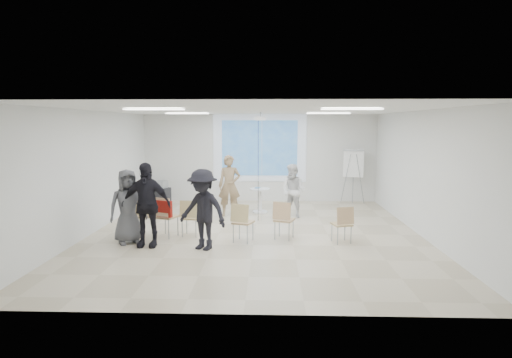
{
  "coord_description": "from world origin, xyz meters",
  "views": [
    {
      "loc": [
        0.37,
        -10.24,
        2.68
      ],
      "look_at": [
        0.0,
        0.8,
        1.25
      ],
      "focal_mm": 30.0,
      "sensor_mm": 36.0,
      "label": 1
    }
  ],
  "objects_px": {
    "audience_mid": "(203,204)",
    "laptop": "(191,216)",
    "av_cart": "(161,194)",
    "player_right": "(293,188)",
    "chair_center": "(242,219)",
    "pedestal_table": "(260,199)",
    "audience_left": "(146,199)",
    "chair_left_inner": "(190,215)",
    "chair_far_left": "(145,212)",
    "chair_right_far": "(343,222)",
    "chair_left_mid": "(165,214)",
    "flipchart_easel": "(353,164)",
    "audience_outer": "(128,202)",
    "chair_right_inner": "(283,217)",
    "player_left": "(229,182)"
  },
  "relations": [
    {
      "from": "audience_left",
      "to": "chair_left_mid",
      "type": "bearing_deg",
      "value": 75.91
    },
    {
      "from": "chair_left_inner",
      "to": "laptop",
      "type": "height_order",
      "value": "chair_left_inner"
    },
    {
      "from": "av_cart",
      "to": "player_right",
      "type": "bearing_deg",
      "value": -3.26
    },
    {
      "from": "audience_mid",
      "to": "chair_center",
      "type": "bearing_deg",
      "value": 60.5
    },
    {
      "from": "player_right",
      "to": "audience_outer",
      "type": "distance_m",
      "value": 4.76
    },
    {
      "from": "audience_mid",
      "to": "laptop",
      "type": "bearing_deg",
      "value": 138.57
    },
    {
      "from": "laptop",
      "to": "audience_left",
      "type": "height_order",
      "value": "audience_left"
    },
    {
      "from": "chair_left_mid",
      "to": "chair_right_inner",
      "type": "xyz_separation_m",
      "value": [
        2.8,
        -0.11,
        -0.04
      ]
    },
    {
      "from": "chair_right_inner",
      "to": "laptop",
      "type": "distance_m",
      "value": 2.22
    },
    {
      "from": "chair_right_inner",
      "to": "chair_left_mid",
      "type": "bearing_deg",
      "value": -163.41
    },
    {
      "from": "chair_center",
      "to": "audience_outer",
      "type": "xyz_separation_m",
      "value": [
        -2.56,
        -0.11,
        0.4
      ]
    },
    {
      "from": "pedestal_table",
      "to": "audience_left",
      "type": "height_order",
      "value": "audience_left"
    },
    {
      "from": "player_left",
      "to": "audience_outer",
      "type": "distance_m",
      "value": 3.58
    },
    {
      "from": "pedestal_table",
      "to": "chair_right_far",
      "type": "bearing_deg",
      "value": -59.5
    },
    {
      "from": "audience_outer",
      "to": "av_cart",
      "type": "relative_size",
      "value": 2.37
    },
    {
      "from": "audience_mid",
      "to": "av_cart",
      "type": "xyz_separation_m",
      "value": [
        -2.21,
        5.08,
        -0.62
      ]
    },
    {
      "from": "pedestal_table",
      "to": "audience_left",
      "type": "xyz_separation_m",
      "value": [
        -2.4,
        -3.65,
        0.64
      ]
    },
    {
      "from": "laptop",
      "to": "audience_outer",
      "type": "distance_m",
      "value": 1.53
    },
    {
      "from": "chair_left_inner",
      "to": "av_cart",
      "type": "bearing_deg",
      "value": 120.17
    },
    {
      "from": "chair_right_inner",
      "to": "chair_center",
      "type": "bearing_deg",
      "value": -144.76
    },
    {
      "from": "player_right",
      "to": "flipchart_easel",
      "type": "bearing_deg",
      "value": 77.12
    },
    {
      "from": "player_right",
      "to": "chair_right_far",
      "type": "distance_m",
      "value": 2.89
    },
    {
      "from": "player_right",
      "to": "av_cart",
      "type": "bearing_deg",
      "value": -172.47
    },
    {
      "from": "chair_right_far",
      "to": "flipchart_easel",
      "type": "bearing_deg",
      "value": 61.45
    },
    {
      "from": "chair_left_mid",
      "to": "flipchart_easel",
      "type": "height_order",
      "value": "flipchart_easel"
    },
    {
      "from": "chair_left_mid",
      "to": "chair_left_inner",
      "type": "height_order",
      "value": "chair_left_mid"
    },
    {
      "from": "chair_center",
      "to": "av_cart",
      "type": "relative_size",
      "value": 1.14
    },
    {
      "from": "chair_left_inner",
      "to": "av_cart",
      "type": "xyz_separation_m",
      "value": [
        -1.74,
        4.06,
        -0.16
      ]
    },
    {
      "from": "audience_outer",
      "to": "audience_left",
      "type": "bearing_deg",
      "value": -56.1
    },
    {
      "from": "pedestal_table",
      "to": "av_cart",
      "type": "xyz_separation_m",
      "value": [
        -3.33,
        1.24,
        -0.06
      ]
    },
    {
      "from": "chair_left_mid",
      "to": "laptop",
      "type": "height_order",
      "value": "chair_left_mid"
    },
    {
      "from": "pedestal_table",
      "to": "audience_left",
      "type": "bearing_deg",
      "value": -123.27
    },
    {
      "from": "player_right",
      "to": "chair_left_mid",
      "type": "xyz_separation_m",
      "value": [
        -3.15,
        -2.31,
        -0.28
      ]
    },
    {
      "from": "player_right",
      "to": "flipchart_easel",
      "type": "xyz_separation_m",
      "value": [
        2.12,
        2.23,
        0.5
      ]
    },
    {
      "from": "pedestal_table",
      "to": "audience_mid",
      "type": "relative_size",
      "value": 0.39
    },
    {
      "from": "chair_center",
      "to": "av_cart",
      "type": "height_order",
      "value": "chair_center"
    },
    {
      "from": "chair_left_inner",
      "to": "laptop",
      "type": "distance_m",
      "value": 0.11
    },
    {
      "from": "player_left",
      "to": "audience_left",
      "type": "xyz_separation_m",
      "value": [
        -1.52,
        -3.22,
        0.05
      ]
    },
    {
      "from": "chair_center",
      "to": "flipchart_easel",
      "type": "bearing_deg",
      "value": 74.63
    },
    {
      "from": "av_cart",
      "to": "chair_right_far",
      "type": "bearing_deg",
      "value": -20.78
    },
    {
      "from": "flipchart_easel",
      "to": "chair_far_left",
      "type": "bearing_deg",
      "value": -129.69
    },
    {
      "from": "chair_left_inner",
      "to": "chair_center",
      "type": "distance_m",
      "value": 1.36
    },
    {
      "from": "chair_left_mid",
      "to": "laptop",
      "type": "xyz_separation_m",
      "value": [
        0.6,
        0.19,
        -0.1
      ]
    },
    {
      "from": "player_left",
      "to": "player_right",
      "type": "bearing_deg",
      "value": -8.68
    },
    {
      "from": "chair_far_left",
      "to": "flipchart_easel",
      "type": "distance_m",
      "value": 7.35
    },
    {
      "from": "audience_outer",
      "to": "audience_mid",
      "type": "bearing_deg",
      "value": -43.2
    },
    {
      "from": "chair_far_left",
      "to": "chair_right_far",
      "type": "distance_m",
      "value": 4.62
    },
    {
      "from": "chair_far_left",
      "to": "av_cart",
      "type": "relative_size",
      "value": 1.27
    },
    {
      "from": "chair_right_inner",
      "to": "chair_right_far",
      "type": "distance_m",
      "value": 1.36
    },
    {
      "from": "chair_center",
      "to": "laptop",
      "type": "distance_m",
      "value": 1.39
    }
  ]
}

